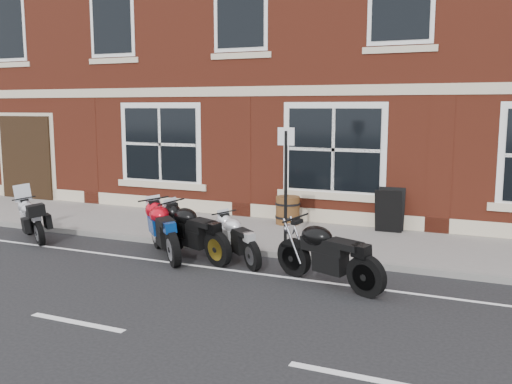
# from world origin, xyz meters

# --- Properties ---
(ground) EXTENTS (80.00, 80.00, 0.00)m
(ground) POSITION_xyz_m (0.00, 0.00, 0.00)
(ground) COLOR black
(ground) RESTS_ON ground
(sidewalk) EXTENTS (30.00, 3.00, 0.12)m
(sidewalk) POSITION_xyz_m (0.00, 3.00, 0.06)
(sidewalk) COLOR slate
(sidewalk) RESTS_ON ground
(kerb) EXTENTS (30.00, 0.16, 0.12)m
(kerb) POSITION_xyz_m (0.00, 1.42, 0.06)
(kerb) COLOR slate
(kerb) RESTS_ON ground
(pub_building) EXTENTS (24.00, 12.00, 12.00)m
(pub_building) POSITION_xyz_m (0.00, 10.50, 6.00)
(pub_building) COLOR maroon
(pub_building) RESTS_ON ground
(moto_touring_silver) EXTENTS (1.61, 1.12, 1.22)m
(moto_touring_silver) POSITION_xyz_m (-4.41, 0.63, 0.50)
(moto_touring_silver) COLOR black
(moto_touring_silver) RESTS_ON ground
(moto_sport_red) EXTENTS (1.69, 1.70, 1.02)m
(moto_sport_red) POSITION_xyz_m (-0.83, 0.58, 0.58)
(moto_sport_red) COLOR black
(moto_sport_red) RESTS_ON ground
(moto_sport_black) EXTENTS (2.09, 1.05, 1.00)m
(moto_sport_black) POSITION_xyz_m (-0.25, 0.72, 0.58)
(moto_sport_black) COLOR black
(moto_sport_black) RESTS_ON ground
(moto_sport_silver) EXTENTS (1.49, 1.30, 0.84)m
(moto_sport_silver) POSITION_xyz_m (0.69, 0.83, 0.48)
(moto_sport_silver) COLOR black
(moto_sport_silver) RESTS_ON ground
(moto_naked_black) EXTENTS (2.14, 1.00, 1.02)m
(moto_naked_black) POSITION_xyz_m (2.71, 0.09, 0.58)
(moto_naked_black) COLOR black
(moto_naked_black) RESTS_ON ground
(a_board_sign) EXTENTS (0.63, 0.44, 1.02)m
(a_board_sign) POSITION_xyz_m (2.97, 4.20, 0.63)
(a_board_sign) COLOR black
(a_board_sign) RESTS_ON sidewalk
(barrel_planter) EXTENTS (0.62, 0.62, 0.69)m
(barrel_planter) POSITION_xyz_m (0.48, 4.07, 0.46)
(barrel_planter) COLOR #4C3914
(barrel_planter) RESTS_ON sidewalk
(parking_sign) EXTENTS (0.35, 0.07, 2.49)m
(parking_sign) POSITION_xyz_m (1.39, 1.55, 1.56)
(parking_sign) COLOR black
(parking_sign) RESTS_ON sidewalk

